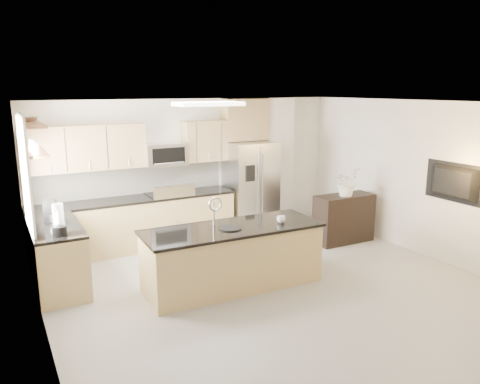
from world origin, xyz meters
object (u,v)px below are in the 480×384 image
microwave (165,154)px  platter (230,228)px  range (170,218)px  credenza (344,218)px  bowl (28,118)px  blender (59,222)px  television (451,183)px  kettle (58,218)px  island (233,256)px  cup (281,219)px  coffee_maker (50,212)px  flower_vase (347,175)px  refrigerator (250,187)px

microwave → platter: (0.06, -2.41, -0.74)m
range → microwave: 1.16m
credenza → bowl: bowl is taller
blender → bowl: size_ratio=1.17×
platter → bowl: bowl is taller
credenza → television: size_ratio=1.03×
platter → kettle: size_ratio=1.16×
credenza → bowl: bearing=171.9°
range → island: size_ratio=0.44×
island → platter: bearing=-138.2°
cup → coffee_maker: coffee_maker is taller
microwave → flower_vase: (2.82, -1.62, -0.36)m
microwave → television: 4.79m
cup → kettle: bearing=156.9°
range → credenza: bearing=-26.7°
blender → coffee_maker: blender is taller
microwave → bowl: bowl is taller
credenza → refrigerator: bearing=131.4°
blender → television: size_ratio=0.39×
range → bowl: (-2.25, -0.64, 1.91)m
range → flower_vase: (2.82, -1.50, 0.80)m
platter → island: bearing=40.1°
refrigerator → bowl: bearing=-171.4°
credenza → island: bearing=-163.0°
bowl → flower_vase: 5.26m
blender → bowl: bowl is taller
credenza → platter: platter is taller
microwave → bowl: bearing=-161.3°
kettle → television: television is taller
range → credenza: (2.85, -1.43, -0.03)m
island → kettle: 2.48m
bowl → microwave: bearing=18.7°
refrigerator → blender: (-3.73, -1.55, 0.21)m
platter → blender: 2.26m
range → refrigerator: refrigerator is taller
platter → bowl: (-2.31, 1.65, 1.49)m
range → platter: (0.06, -2.28, 0.42)m
island → credenza: bearing=17.9°
island → cup: island is taller
refrigerator → bowl: bowl is taller
blender → microwave: bearing=39.6°
microwave → kettle: 2.46m
range → credenza: 3.19m
range → kettle: 2.40m
credenza → blender: bearing=-177.4°
refrigerator → platter: 2.75m
credenza → coffee_maker: coffee_maker is taller
refrigerator → island: refrigerator is taller
bowl → blender: bearing=-79.7°
platter → flower_vase: 2.89m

